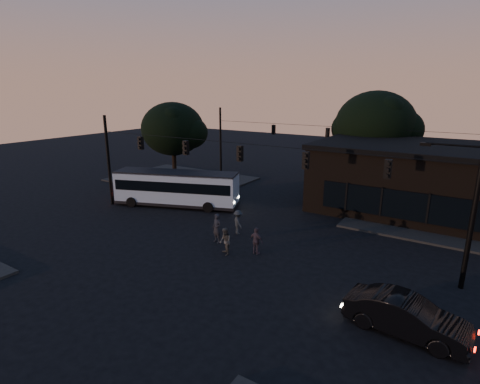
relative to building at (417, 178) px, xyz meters
The scene contains 14 objects.
ground 18.53m from the building, 119.40° to the right, with size 120.00×120.00×0.00m, color black.
sidewalk_far_right 4.45m from the building, 33.35° to the right, with size 14.00×10.00×0.15m, color black.
sidewalk_far_left 23.23m from the building, behind, with size 14.00×10.00×0.15m, color black.
building is the anchor object (origin of this frame).
tree_behind 8.57m from the building, 129.68° to the left, with size 7.60×7.60×9.43m.
tree_left 23.37m from the building, behind, with size 6.40×6.40×8.30m.
signal_rig_near 15.08m from the building, 126.93° to the right, with size 26.24×0.30×7.50m.
signal_rig_far 9.97m from the building, 155.90° to the left, with size 26.24×0.30×7.50m.
bus 19.44m from the building, 151.46° to the right, with size 10.54×5.86×2.91m.
car 17.56m from the building, 82.45° to the right, with size 1.65×4.74×1.56m, color black.
pedestrian_a 16.91m from the building, 124.63° to the right, with size 0.69×0.45×1.90m, color black.
pedestrian_b 17.20m from the building, 118.08° to the right, with size 0.80×0.62×1.65m, color #403F3A.
pedestrian_c 15.57m from the building, 115.03° to the right, with size 0.97×0.40×1.65m, color #392F39.
pedestrian_d 15.15m from the building, 127.79° to the right, with size 1.08×0.62×1.67m, color #22272A.
Camera 1 is at (12.76, -15.88, 9.48)m, focal length 28.00 mm.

